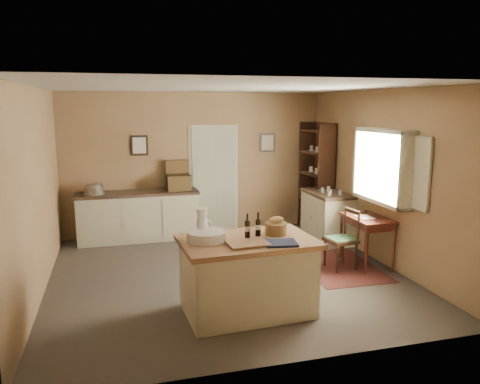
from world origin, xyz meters
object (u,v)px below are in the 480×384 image
object	(u,v)px
work_island	(247,274)
writing_desk	(367,223)
shelving_unit	(318,177)
desk_chair	(341,240)
sideboard	(139,214)
right_cabinet	(327,216)

from	to	relation	value
work_island	writing_desk	world-z (taller)	work_island
work_island	shelving_unit	size ratio (longest dim) A/B	0.76
desk_chair	shelving_unit	world-z (taller)	shelving_unit
sideboard	writing_desk	size ratio (longest dim) A/B	2.53
desk_chair	right_cabinet	distance (m)	1.51
writing_desk	desk_chair	xyz separation A→B (m)	(-0.46, -0.04, -0.22)
writing_desk	sideboard	bearing A→B (deg)	144.70
sideboard	shelving_unit	distance (m)	3.53
work_island	desk_chair	world-z (taller)	work_island
writing_desk	shelving_unit	bearing A→B (deg)	85.87
sideboard	desk_chair	xyz separation A→B (m)	(2.86, -2.39, -0.04)
work_island	right_cabinet	distance (m)	3.40
work_island	desk_chair	size ratio (longest dim) A/B	1.82
desk_chair	shelving_unit	size ratio (longest dim) A/B	0.42
sideboard	desk_chair	size ratio (longest dim) A/B	2.47
right_cabinet	desk_chair	bearing A→B (deg)	-107.78
shelving_unit	writing_desk	bearing A→B (deg)	-94.13
right_cabinet	writing_desk	bearing A→B (deg)	-89.99
desk_chair	work_island	bearing A→B (deg)	-155.42
work_island	shelving_unit	bearing A→B (deg)	50.54
sideboard	desk_chair	distance (m)	3.73
writing_desk	shelving_unit	size ratio (longest dim) A/B	0.41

